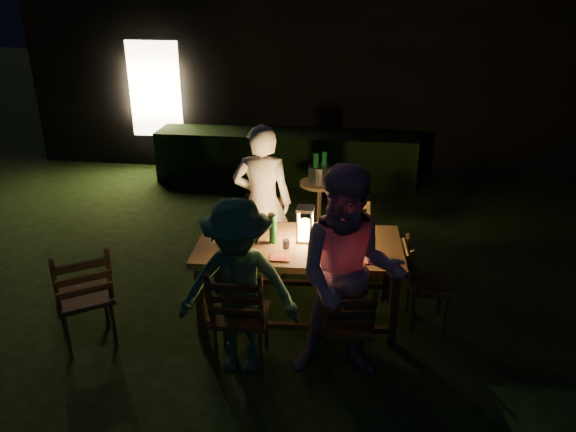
# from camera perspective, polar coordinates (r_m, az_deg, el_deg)

# --- Properties ---
(garden_envelope) EXTENTS (40.00, 40.00, 3.20)m
(garden_envelope) POSITION_cam_1_polar(r_m,az_deg,el_deg) (11.26, 4.10, 15.30)
(garden_envelope) COLOR black
(garden_envelope) RESTS_ON ground
(dining_table) EXTENTS (1.99, 1.08, 0.81)m
(dining_table) POSITION_cam_1_polar(r_m,az_deg,el_deg) (5.36, 1.14, -3.55)
(dining_table) COLOR #472C17
(dining_table) RESTS_ON ground
(chair_near_left) EXTENTS (0.48, 0.52, 1.04)m
(chair_near_left) POSITION_cam_1_polar(r_m,az_deg,el_deg) (4.96, -4.79, -11.66)
(chair_near_left) COLOR #472C17
(chair_near_left) RESTS_ON ground
(chair_near_right) EXTENTS (0.48, 0.50, 0.91)m
(chair_near_right) POSITION_cam_1_polar(r_m,az_deg,el_deg) (4.93, 5.90, -12.48)
(chair_near_right) COLOR #472C17
(chair_near_right) RESTS_ON ground
(chair_far_left) EXTENTS (0.44, 0.47, 0.94)m
(chair_far_left) POSITION_cam_1_polar(r_m,az_deg,el_deg) (6.28, -2.57, -3.84)
(chair_far_left) COLOR #472C17
(chair_far_left) RESTS_ON ground
(chair_far_right) EXTENTS (0.47, 0.49, 0.90)m
(chair_far_right) POSITION_cam_1_polar(r_m,az_deg,el_deg) (6.25, 6.58, -4.26)
(chair_far_right) COLOR #472C17
(chair_far_right) RESTS_ON ground
(chair_end) EXTENTS (0.45, 0.43, 0.89)m
(chair_end) POSITION_cam_1_polar(r_m,az_deg,el_deg) (5.65, 13.78, -8.04)
(chair_end) COLOR #472C17
(chair_end) RESTS_ON ground
(chair_spare) EXTENTS (0.69, 0.70, 1.08)m
(chair_spare) POSITION_cam_1_polar(r_m,az_deg,el_deg) (5.47, -19.78, -9.31)
(chair_spare) COLOR #472C17
(chair_spare) RESTS_ON ground
(person_house_side) EXTENTS (0.66, 0.45, 1.74)m
(person_house_side) POSITION_cam_1_polar(r_m,az_deg,el_deg) (6.08, -2.61, 1.32)
(person_house_side) COLOR white
(person_house_side) RESTS_ON ground
(person_opp_right) EXTENTS (0.94, 0.76, 1.86)m
(person_opp_right) POSITION_cam_1_polar(r_m,az_deg,el_deg) (4.53, 6.22, -6.15)
(person_opp_right) COLOR #D08FB5
(person_opp_right) RESTS_ON ground
(person_opp_left) EXTENTS (1.04, 0.64, 1.56)m
(person_opp_left) POSITION_cam_1_polar(r_m,az_deg,el_deg) (4.66, -5.07, -7.31)
(person_opp_left) COLOR #366C4E
(person_opp_left) RESTS_ON ground
(lantern) EXTENTS (0.16, 0.16, 0.35)m
(lantern) POSITION_cam_1_polar(r_m,az_deg,el_deg) (5.30, 1.73, -1.04)
(lantern) COLOR white
(lantern) RESTS_ON dining_table
(plate_far_left) EXTENTS (0.25, 0.25, 0.01)m
(plate_far_left) POSITION_cam_1_polar(r_m,az_deg,el_deg) (5.57, -4.37, -1.52)
(plate_far_left) COLOR white
(plate_far_left) RESTS_ON dining_table
(plate_near_left) EXTENTS (0.25, 0.25, 0.01)m
(plate_near_left) POSITION_cam_1_polar(r_m,az_deg,el_deg) (5.18, -5.10, -3.56)
(plate_near_left) COLOR white
(plate_near_left) RESTS_ON dining_table
(plate_far_right) EXTENTS (0.25, 0.25, 0.01)m
(plate_far_right) POSITION_cam_1_polar(r_m,az_deg,el_deg) (5.51, 5.96, -1.86)
(plate_far_right) COLOR white
(plate_far_right) RESTS_ON dining_table
(plate_near_right) EXTENTS (0.25, 0.25, 0.01)m
(plate_near_right) POSITION_cam_1_polar(r_m,az_deg,el_deg) (5.12, 6.04, -3.96)
(plate_near_right) COLOR white
(plate_near_right) RESTS_ON dining_table
(wineglass_a) EXTENTS (0.06, 0.06, 0.18)m
(wineglass_a) POSITION_cam_1_polar(r_m,az_deg,el_deg) (5.56, -1.76, -0.59)
(wineglass_a) COLOR #59070F
(wineglass_a) RESTS_ON dining_table
(wineglass_b) EXTENTS (0.06, 0.06, 0.18)m
(wineglass_b) POSITION_cam_1_polar(r_m,az_deg,el_deg) (5.26, -6.79, -2.21)
(wineglass_b) COLOR #59070F
(wineglass_b) RESTS_ON dining_table
(wineglass_c) EXTENTS (0.06, 0.06, 0.18)m
(wineglass_c) POSITION_cam_1_polar(r_m,az_deg,el_deg) (5.02, 4.37, -3.41)
(wineglass_c) COLOR #59070F
(wineglass_c) RESTS_ON dining_table
(wineglass_d) EXTENTS (0.06, 0.06, 0.18)m
(wineglass_d) POSITION_cam_1_polar(r_m,az_deg,el_deg) (5.45, 7.79, -1.33)
(wineglass_d) COLOR #59070F
(wineglass_d) RESTS_ON dining_table
(wineglass_e) EXTENTS (0.06, 0.06, 0.18)m
(wineglass_e) POSITION_cam_1_polar(r_m,az_deg,el_deg) (5.02, -0.20, -3.35)
(wineglass_e) COLOR silver
(wineglass_e) RESTS_ON dining_table
(bottle_table) EXTENTS (0.07, 0.07, 0.28)m
(bottle_table) POSITION_cam_1_polar(r_m,az_deg,el_deg) (5.28, -1.55, -1.33)
(bottle_table) COLOR #0F471E
(bottle_table) RESTS_ON dining_table
(napkin_left) EXTENTS (0.18, 0.14, 0.01)m
(napkin_left) POSITION_cam_1_polar(r_m,az_deg,el_deg) (5.04, -0.79, -4.27)
(napkin_left) COLOR red
(napkin_left) RESTS_ON dining_table
(napkin_right) EXTENTS (0.18, 0.14, 0.01)m
(napkin_right) POSITION_cam_1_polar(r_m,az_deg,el_deg) (5.05, 7.19, -4.43)
(napkin_right) COLOR red
(napkin_right) RESTS_ON dining_table
(phone) EXTENTS (0.14, 0.07, 0.01)m
(phone) POSITION_cam_1_polar(r_m,az_deg,el_deg) (5.12, -6.02, -3.96)
(phone) COLOR black
(phone) RESTS_ON dining_table
(side_table) EXTENTS (0.51, 0.51, 0.69)m
(side_table) POSITION_cam_1_polar(r_m,az_deg,el_deg) (7.27, 3.23, 2.84)
(side_table) COLOR brown
(side_table) RESTS_ON ground
(ice_bucket) EXTENTS (0.30, 0.30, 0.22)m
(ice_bucket) POSITION_cam_1_polar(r_m,az_deg,el_deg) (7.20, 3.26, 4.27)
(ice_bucket) COLOR #A5A8AD
(ice_bucket) RESTS_ON side_table
(bottle_bucket_a) EXTENTS (0.07, 0.07, 0.32)m
(bottle_bucket_a) POSITION_cam_1_polar(r_m,az_deg,el_deg) (7.15, 2.84, 4.56)
(bottle_bucket_a) COLOR #0F471E
(bottle_bucket_a) RESTS_ON side_table
(bottle_bucket_b) EXTENTS (0.07, 0.07, 0.32)m
(bottle_bucket_b) POSITION_cam_1_polar(r_m,az_deg,el_deg) (7.22, 3.69, 4.73)
(bottle_bucket_b) COLOR #0F471E
(bottle_bucket_b) RESTS_ON side_table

